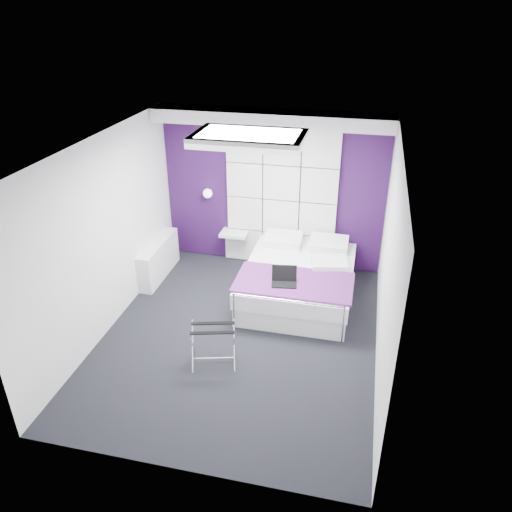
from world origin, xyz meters
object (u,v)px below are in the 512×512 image
at_px(bed, 299,280).
at_px(wall_lamp, 208,193).
at_px(radiator, 159,259).
at_px(nightstand, 234,233).
at_px(luggage_rack, 213,345).
at_px(laptop, 285,279).

bearing_deg(bed, wall_lamp, 151.47).
xyz_separation_m(radiator, bed, (2.31, -0.15, -0.01)).
distance_m(radiator, nightstand, 1.32).
xyz_separation_m(radiator, luggage_rack, (1.51, -1.88, -0.04)).
bearing_deg(laptop, nightstand, 118.66).
distance_m(bed, nightstand, 1.52).
height_order(bed, luggage_rack, bed).
xyz_separation_m(radiator, laptop, (2.18, -0.69, 0.31)).
distance_m(radiator, luggage_rack, 2.41).
bearing_deg(bed, luggage_rack, -114.58).
relative_size(radiator, laptop, 3.51).
relative_size(nightstand, luggage_rack, 0.84).
xyz_separation_m(wall_lamp, luggage_rack, (0.87, -2.64, -0.96)).
bearing_deg(nightstand, laptop, -52.04).
relative_size(wall_lamp, bed, 0.08).
distance_m(nightstand, luggage_rack, 2.66).
height_order(nightstand, luggage_rack, nightstand).
height_order(bed, laptop, laptop).
distance_m(radiator, laptop, 2.31).
bearing_deg(bed, radiator, 176.39).
bearing_deg(laptop, wall_lamp, 127.41).
bearing_deg(wall_lamp, radiator, -130.10).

